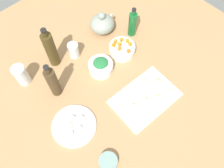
{
  "coord_description": "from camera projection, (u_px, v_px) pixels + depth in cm",
  "views": [
    {
      "loc": [
        -40.36,
        -42.43,
        116.95
      ],
      "look_at": [
        0.0,
        0.0,
        8.0
      ],
      "focal_mm": 36.67,
      "sensor_mm": 36.0,
      "label": 1
    }
  ],
  "objects": [
    {
      "name": "tabletop",
      "position": [
        112.0,
        89.0,
        1.29
      ],
      "size": [
        190.0,
        190.0,
        3.0
      ],
      "primitive_type": "cube",
      "color": "#AA7E52",
      "rests_on": "ground"
    },
    {
      "name": "cutting_board",
      "position": [
        145.0,
        98.0,
        1.25
      ],
      "size": [
        36.61,
        25.89,
        1.0
      ],
      "primitive_type": "cube",
      "rotation": [
        0.0,
        0.0,
        -0.06
      ],
      "color": "white",
      "rests_on": "tabletop"
    },
    {
      "name": "plate_tofu",
      "position": [
        74.0,
        126.0,
        1.17
      ],
      "size": [
        22.92,
        22.92,
        1.2
      ],
      "primitive_type": "cylinder",
      "color": "white",
      "rests_on": "tabletop"
    },
    {
      "name": "bowl_greens",
      "position": [
        101.0,
        67.0,
        1.31
      ],
      "size": [
        14.05,
        14.05,
        6.23
      ],
      "primitive_type": "cylinder",
      "color": "white",
      "rests_on": "tabletop"
    },
    {
      "name": "bowl_carrots",
      "position": [
        122.0,
        49.0,
        1.37
      ],
      "size": [
        15.56,
        15.56,
        5.82
      ],
      "primitive_type": "cylinder",
      "color": "white",
      "rests_on": "tabletop"
    },
    {
      "name": "bowl_small_side",
      "position": [
        108.0,
        162.0,
        1.08
      ],
      "size": [
        9.15,
        9.15,
        3.35
      ],
      "primitive_type": "cylinder",
      "color": "gray",
      "rests_on": "tabletop"
    },
    {
      "name": "teapot",
      "position": [
        102.0,
        24.0,
        1.43
      ],
      "size": [
        17.0,
        15.34,
        14.54
      ],
      "color": "gray",
      "rests_on": "tabletop"
    },
    {
      "name": "bottle_0",
      "position": [
        53.0,
        82.0,
        1.18
      ],
      "size": [
        5.6,
        5.6,
        25.45
      ],
      "color": "#42321D",
      "rests_on": "tabletop"
    },
    {
      "name": "bottle_1",
      "position": [
        51.0,
        49.0,
        1.26
      ],
      "size": [
        6.09,
        6.09,
        28.12
      ],
      "color": "#423517",
      "rests_on": "tabletop"
    },
    {
      "name": "bottle_2",
      "position": [
        132.0,
        24.0,
        1.39
      ],
      "size": [
        5.03,
        5.03,
        20.68
      ],
      "color": "#17622D",
      "rests_on": "tabletop"
    },
    {
      "name": "drinking_glass_0",
      "position": [
        74.0,
        50.0,
        1.34
      ],
      "size": [
        6.19,
        6.19,
        9.96
      ],
      "primitive_type": "cylinder",
      "color": "white",
      "rests_on": "tabletop"
    },
    {
      "name": "drinking_glass_1",
      "position": [
        21.0,
        75.0,
        1.25
      ],
      "size": [
        7.28,
        7.28,
        12.88
      ],
      "primitive_type": "cylinder",
      "color": "white",
      "rests_on": "tabletop"
    },
    {
      "name": "carrot_cube_0",
      "position": [
        120.0,
        44.0,
        1.34
      ],
      "size": [
        1.9,
        1.9,
        1.8
      ],
      "primitive_type": "cube",
      "rotation": [
        0.0,
        0.0,
        0.06
      ],
      "color": "orange",
      "rests_on": "bowl_carrots"
    },
    {
      "name": "carrot_cube_1",
      "position": [
        127.0,
        41.0,
        1.36
      ],
      "size": [
        2.54,
        2.54,
        1.8
      ],
      "primitive_type": "cube",
      "rotation": [
        0.0,
        0.0,
        0.83
      ],
      "color": "orange",
      "rests_on": "bowl_carrots"
    },
    {
      "name": "carrot_cube_2",
      "position": [
        120.0,
        48.0,
        1.33
      ],
      "size": [
        2.42,
        2.42,
        1.8
      ],
      "primitive_type": "cube",
      "rotation": [
        0.0,
        0.0,
        2.67
      ],
      "color": "orange",
      "rests_on": "bowl_carrots"
    },
    {
      "name": "carrot_cube_3",
      "position": [
        130.0,
        44.0,
        1.34
      ],
      "size": [
        2.13,
        2.13,
        1.8
      ],
      "primitive_type": "cube",
      "rotation": [
        0.0,
        0.0,
        1.36
      ],
      "color": "orange",
      "rests_on": "bowl_carrots"
    },
    {
      "name": "carrot_cube_4",
      "position": [
        129.0,
        51.0,
        1.32
      ],
      "size": [
        2.32,
        2.32,
        1.8
      ],
      "primitive_type": "cube",
      "rotation": [
        0.0,
        0.0,
        1.21
      ],
      "color": "orange",
      "rests_on": "bowl_carrots"
    },
    {
      "name": "carrot_cube_5",
      "position": [
        114.0,
        45.0,
        1.34
      ],
      "size": [
        2.39,
        2.39,
        1.8
      ],
      "primitive_type": "cube",
      "rotation": [
        0.0,
        0.0,
        0.43
      ],
      "color": "orange",
      "rests_on": "bowl_carrots"
    },
    {
      "name": "carrot_cube_6",
      "position": [
        121.0,
        40.0,
        1.36
      ],
      "size": [
        1.85,
        1.85,
        1.8
      ],
      "primitive_type": "cube",
      "rotation": [
        0.0,
        0.0,
        1.6
      ],
      "color": "orange",
      "rests_on": "bowl_carrots"
    },
    {
      "name": "carrot_cube_7",
      "position": [
        115.0,
        41.0,
        1.35
      ],
      "size": [
        2.51,
        2.51,
        1.8
      ],
      "primitive_type": "cube",
      "rotation": [
        0.0,
        0.0,
        0.96
      ],
      "color": "orange",
      "rests_on": "bowl_carrots"
    },
    {
      "name": "chopped_greens_mound",
      "position": [
        100.0,
        63.0,
        1.27
      ],
      "size": [
        10.53,
        10.29,
        2.84
      ],
      "primitive_type": "ellipsoid",
      "rotation": [
        0.0,
        0.0,
        2.82
      ],
      "color": "#247239",
      "rests_on": "bowl_greens"
    },
    {
      "name": "tofu_cube_0",
      "position": [
        79.0,
        129.0,
        1.15
      ],
      "size": [
        2.82,
        2.82,
        2.2
      ],
      "primitive_type": "cube",
      "rotation": [
        0.0,
        0.0,
        0.35
      ],
      "color": "silver",
      "rests_on": "plate_tofu"
    },
    {
      "name": "tofu_cube_1",
      "position": [
        81.0,
        118.0,
        1.17
      ],
      "size": [
        2.54,
        2.54,
        2.2
      ],
      "primitive_type": "cube",
      "rotation": [
        0.0,
        0.0,
        1.74
      ],
      "color": "white",
      "rests_on": "plate_tofu"
    },
    {
      "name": "tofu_cube_2",
      "position": [
        70.0,
        126.0,
        1.15
      ],
      "size": [
        3.08,
        3.08,
        2.2
      ],
      "primitive_type": "cube",
      "rotation": [
        0.0,
        0.0,
        2.21
      ],
      "color": "white",
      "rests_on": "plate_tofu"
    },
    {
      "name": "tofu_cube_3",
      "position": [
        72.0,
        118.0,
        1.17
      ],
      "size": [
        2.99,
        2.99,
        2.2
      ],
      "primitive_type": "cube",
      "rotation": [
        0.0,
        0.0,
        2.08
      ],
      "color": "white",
      "rests_on": "plate_tofu"
    },
    {
      "name": "tofu_cube_4",
      "position": [
        71.0,
        134.0,
        1.13
      ],
      "size": [
        2.81,
        2.81,
        2.2
      ],
      "primitive_type": "cube",
      "rotation": [
        0.0,
        0.0,
        2.8
      ],
      "color": "white",
      "rests_on": "plate_tofu"
    },
    {
      "name": "dumpling_0",
      "position": [
        134.0,
        105.0,
        1.2
      ],
      "size": [
        5.88,
        5.84,
        3.07
      ],
      "primitive_type": "pyramid",
      "rotation": [
        0.0,
        0.0,
        5.58
      ],
      "color": "beige",
      "rests_on": "cutting_board"
    },
    {
      "name": "dumpling_1",
      "position": [
        171.0,
        91.0,
        1.25
      ],
      "size": [
        7.87,
        7.75,
        2.05
      ],
      "primitive_type": "pyramid",
      "rotation": [
        0.0,
        0.0,
        2.54
      ],
      "color": "beige",
      "rests_on": "cutting_board"
    },
    {
      "name": "dumpling_2",
      "position": [
        144.0,
        80.0,
        1.28
      ],
      "size": [
        6.51,
        6.8,
        3.17
      ],
      "primitive_type": "pyramid",
      "rotation": [
        0.0,
        0.0,
        4.42
      ],
      "color": "beige",
      "rests_on": "cutting_board"
    },
    {
      "name": "dumpling_3",
      "position": [
        146.0,
        100.0,
        1.22
      ],
      "size": [
        6.46,
        6.49,
        2.5
      ],
      "primitive_type": "pyramid",
      "rotation": [
        0.0,
        0.0,
        0.82
      ],
      "color": "beige",
      "rests_on": "cutting_board"
    },
    {
      "name": "dumpling_4",
      "position": [
        158.0,
        81.0,
        1.27
      ],
      "size": [
        7.32,
        7.41,
        3.18
      ],
      "primitive_type": "pyramid",
      "rotation": [
        0.0,
        0.0,
        1.08
      ],
      "color": "beige",
      "rests_on": "cutting_board"
    },
    {
      "name": "dumpling_5",
      "position": [
        158.0,
        97.0,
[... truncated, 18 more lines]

